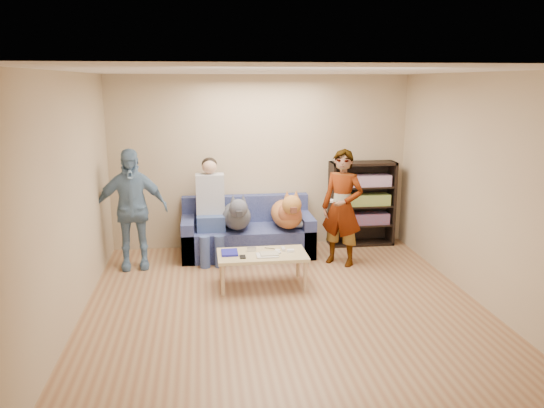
{
  "coord_description": "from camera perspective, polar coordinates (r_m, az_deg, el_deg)",
  "views": [
    {
      "loc": [
        -0.88,
        -5.41,
        2.5
      ],
      "look_at": [
        0.0,
        1.2,
        0.95
      ],
      "focal_mm": 35.0,
      "sensor_mm": 36.0,
      "label": 1
    }
  ],
  "objects": [
    {
      "name": "controller_b",
      "position": [
        6.65,
        2.0,
        -5.03
      ],
      "size": [
        0.09,
        0.06,
        0.03
      ],
      "primitive_type": "cube",
      "color": "white",
      "rests_on": "coffee_table"
    },
    {
      "name": "person_standing_right",
      "position": [
        7.33,
        7.56,
        -0.41
      ],
      "size": [
        0.7,
        0.66,
        1.61
      ],
      "primitive_type": "imported",
      "rotation": [
        0.0,
        0.0,
        -0.66
      ],
      "color": "gray",
      "rests_on": "ground"
    },
    {
      "name": "papers",
      "position": [
        6.49,
        -0.53,
        -5.54
      ],
      "size": [
        0.26,
        0.2,
        0.02
      ],
      "primitive_type": "cube",
      "color": "silver",
      "rests_on": "coffee_table"
    },
    {
      "name": "wall_left",
      "position": [
        5.71,
        -21.28,
        0.04
      ],
      "size": [
        0.0,
        5.0,
        5.0
      ],
      "primitive_type": "plane",
      "rotation": [
        1.57,
        0.0,
        1.57
      ],
      "color": "tan",
      "rests_on": "ground"
    },
    {
      "name": "pen_black",
      "position": [
        6.77,
        -0.24,
        -4.79
      ],
      "size": [
        0.13,
        0.08,
        0.01
      ],
      "primitive_type": "cylinder",
      "rotation": [
        0.0,
        1.57,
        -0.52
      ],
      "color": "black",
      "rests_on": "coffee_table"
    },
    {
      "name": "sofa",
      "position": [
        7.86,
        -2.67,
        -3.34
      ],
      "size": [
        1.9,
        0.85,
        0.82
      ],
      "color": "#515B93",
      "rests_on": "ground"
    },
    {
      "name": "coffee_table",
      "position": [
        6.6,
        -1.07,
        -5.72
      ],
      "size": [
        1.1,
        0.6,
        0.42
      ],
      "color": "tan",
      "rests_on": "ground"
    },
    {
      "name": "ground",
      "position": [
        6.03,
        1.53,
        -11.43
      ],
      "size": [
        5.0,
        5.0,
        0.0
      ],
      "primitive_type": "plane",
      "color": "#8E5C3C",
      "rests_on": "ground"
    },
    {
      "name": "headphone_cup_a",
      "position": [
        6.59,
        0.68,
        -5.24
      ],
      "size": [
        0.07,
        0.07,
        0.02
      ],
      "primitive_type": "cylinder",
      "color": "silver",
      "rests_on": "coffee_table"
    },
    {
      "name": "magazine",
      "position": [
        6.51,
        -0.29,
        -5.36
      ],
      "size": [
        0.22,
        0.17,
        0.01
      ],
      "primitive_type": "cube",
      "color": "#B6AE91",
      "rests_on": "coffee_table"
    },
    {
      "name": "dog_gray",
      "position": [
        7.57,
        -3.81,
        -1.18
      ],
      "size": [
        0.42,
        1.25,
        0.6
      ],
      "color": "#484C52",
      "rests_on": "sofa"
    },
    {
      "name": "headphone_cup_b",
      "position": [
        6.66,
        0.58,
        -5.03
      ],
      "size": [
        0.07,
        0.07,
        0.02
      ],
      "primitive_type": "cylinder",
      "color": "white",
      "rests_on": "coffee_table"
    },
    {
      "name": "wall_back",
      "position": [
        8.05,
        -1.22,
        4.51
      ],
      "size": [
        4.5,
        0.0,
        4.5
      ],
      "primitive_type": "plane",
      "rotation": [
        1.57,
        0.0,
        0.0
      ],
      "color": "tan",
      "rests_on": "ground"
    },
    {
      "name": "dog_tan",
      "position": [
        7.63,
        1.67,
        -0.95
      ],
      "size": [
        0.44,
        1.18,
        0.64
      ],
      "color": "#B45C37",
      "rests_on": "sofa"
    },
    {
      "name": "wall_front",
      "position": [
        3.27,
        8.67,
        -8.61
      ],
      "size": [
        4.5,
        0.0,
        4.5
      ],
      "primitive_type": "plane",
      "rotation": [
        -1.57,
        0.0,
        0.0
      ],
      "color": "tan",
      "rests_on": "ground"
    },
    {
      "name": "blanket",
      "position": [
        7.72,
        2.84,
        -2.01
      ],
      "size": [
        0.37,
        0.32,
        0.13
      ],
      "primitive_type": "ellipsoid",
      "color": "#A6A6AB",
      "rests_on": "sofa"
    },
    {
      "name": "camera_silver",
      "position": [
        6.68,
        -2.22,
        -4.85
      ],
      "size": [
        0.11,
        0.06,
        0.05
      ],
      "primitive_type": "cube",
      "color": "#A9A9AD",
      "rests_on": "coffee_table"
    },
    {
      "name": "controller_a",
      "position": [
        6.71,
        1.21,
        -4.85
      ],
      "size": [
        0.04,
        0.13,
        0.03
      ],
      "primitive_type": "cube",
      "color": "silver",
      "rests_on": "coffee_table"
    },
    {
      "name": "wall_right",
      "position": [
        6.37,
        22.04,
        1.25
      ],
      "size": [
        0.0,
        5.0,
        5.0
      ],
      "primitive_type": "plane",
      "rotation": [
        1.57,
        0.0,
        -1.57
      ],
      "color": "tan",
      "rests_on": "ground"
    },
    {
      "name": "bookshelf",
      "position": [
        8.32,
        9.6,
        0.25
      ],
      "size": [
        1.0,
        0.34,
        1.3
      ],
      "color": "black",
      "rests_on": "ground"
    },
    {
      "name": "held_controller",
      "position": [
        7.06,
        6.45,
        0.34
      ],
      "size": [
        0.07,
        0.11,
        0.03
      ],
      "primitive_type": "cube",
      "rotation": [
        0.0,
        0.0,
        -0.31
      ],
      "color": "white",
      "rests_on": "person_standing_right"
    },
    {
      "name": "wallet",
      "position": [
        6.45,
        -3.17,
        -5.7
      ],
      "size": [
        0.07,
        0.12,
        0.02
      ],
      "primitive_type": "cube",
      "color": "black",
      "rests_on": "coffee_table"
    },
    {
      "name": "person_seated",
      "position": [
        7.58,
        -6.62,
        -0.17
      ],
      "size": [
        0.4,
        0.73,
        1.47
      ],
      "color": "#3B5782",
      "rests_on": "sofa"
    },
    {
      "name": "person_standing_left",
      "position": [
        7.37,
        -14.92,
        -0.54
      ],
      "size": [
        0.99,
        0.48,
        1.64
      ],
      "primitive_type": "imported",
      "rotation": [
        0.0,
        0.0,
        0.09
      ],
      "color": "#6D8EAE",
      "rests_on": "ground"
    },
    {
      "name": "ceiling",
      "position": [
        5.48,
        1.7,
        14.12
      ],
      "size": [
        5.0,
        5.0,
        0.0
      ],
      "primitive_type": "plane",
      "rotation": [
        3.14,
        0.0,
        0.0
      ],
      "color": "white",
      "rests_on": "ground"
    },
    {
      "name": "notebook_blue",
      "position": [
        6.6,
        -4.59,
        -5.23
      ],
      "size": [
        0.2,
        0.26,
        0.03
      ],
      "primitive_type": "cube",
      "color": "#1A1B93",
      "rests_on": "coffee_table"
    },
    {
      "name": "pen_orange",
      "position": [
        6.43,
        -1.09,
        -5.76
      ],
      "size": [
        0.13,
        0.06,
        0.01
      ],
      "primitive_type": "cylinder",
      "rotation": [
        0.0,
        1.57,
        0.35
      ],
      "color": "orange",
      "rests_on": "coffee_table"
    }
  ]
}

